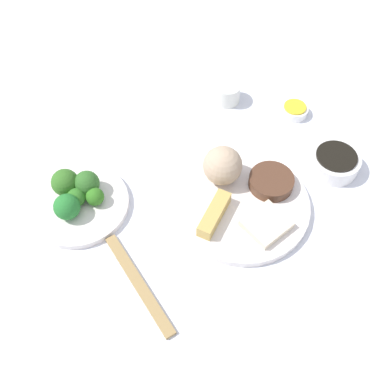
{
  "coord_description": "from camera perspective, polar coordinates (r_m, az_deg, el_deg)",
  "views": [
    {
      "loc": [
        0.47,
        -0.27,
        0.77
      ],
      "look_at": [
        -0.01,
        -0.09,
        0.06
      ],
      "focal_mm": 42.08,
      "sensor_mm": 36.0,
      "label": 1
    }
  ],
  "objects": [
    {
      "name": "spring_roll",
      "position": [
        0.86,
        2.83,
        -2.83
      ],
      "size": [
        0.09,
        0.09,
        0.03
      ],
      "primitive_type": "cube",
      "rotation": [
        0.0,
        0.0,
        2.33
      ],
      "color": "tan",
      "rests_on": "main_plate"
    },
    {
      "name": "broccoli_floret_4",
      "position": [
        0.91,
        -14.46,
        -0.65
      ],
      "size": [
        0.04,
        0.04,
        0.04
      ],
      "primitive_type": "sphere",
      "color": "#2E6E22",
      "rests_on": "broccoli_plate"
    },
    {
      "name": "sauce_ramekin_hot_mustard_liquid",
      "position": [
        1.09,
        12.94,
        10.48
      ],
      "size": [
        0.05,
        0.05,
        0.0
      ],
      "primitive_type": "cylinder",
      "color": "yellow",
      "rests_on": "sauce_ramekin_hot_mustard"
    },
    {
      "name": "broccoli_floret_5",
      "position": [
        0.9,
        -12.2,
        -0.58
      ],
      "size": [
        0.04,
        0.04,
        0.04
      ],
      "primitive_type": "sphere",
      "color": "#31731E",
      "rests_on": "broccoli_plate"
    },
    {
      "name": "tabletop",
      "position": [
        0.94,
        5.33,
        -0.71
      ],
      "size": [
        2.2,
        2.2,
        0.02
      ],
      "primitive_type": "cube",
      "color": "white",
      "rests_on": "ground"
    },
    {
      "name": "broccoli_floret_2",
      "position": [
        0.92,
        -13.19,
        1.09
      ],
      "size": [
        0.05,
        0.05,
        0.05
      ],
      "primitive_type": "sphere",
      "color": "#306726",
      "rests_on": "broccoli_plate"
    },
    {
      "name": "teacup",
      "position": [
        1.1,
        4.47,
        12.41
      ],
      "size": [
        0.06,
        0.06,
        0.05
      ],
      "primitive_type": "cylinder",
      "color": "silver",
      "rests_on": "tabletop"
    },
    {
      "name": "sauce_ramekin_hot_mustard",
      "position": [
        1.1,
        12.82,
        10.02
      ],
      "size": [
        0.06,
        0.06,
        0.02
      ],
      "primitive_type": "cylinder",
      "color": "white",
      "rests_on": "tabletop"
    },
    {
      "name": "soy_sauce_bowl_liquid",
      "position": [
        0.98,
        17.88,
        4.35
      ],
      "size": [
        0.09,
        0.09,
        0.0
      ],
      "primitive_type": "cylinder",
      "color": "black",
      "rests_on": "soy_sauce_bowl"
    },
    {
      "name": "broccoli_floret_0",
      "position": [
        0.89,
        -15.58,
        -1.82
      ],
      "size": [
        0.05,
        0.05,
        0.05
      ],
      "primitive_type": "sphere",
      "color": "#25742D",
      "rests_on": "broccoli_plate"
    },
    {
      "name": "crab_rangoon_wonton",
      "position": [
        0.87,
        9.43,
        -4.04
      ],
      "size": [
        0.09,
        0.1,
        0.02
      ],
      "primitive_type": "cube",
      "rotation": [
        0.0,
        0.0,
        0.32
      ],
      "color": "beige",
      "rests_on": "main_plate"
    },
    {
      "name": "main_plate",
      "position": [
        0.91,
        6.42,
        -1.44
      ],
      "size": [
        0.27,
        0.27,
        0.02
      ],
      "primitive_type": "cylinder",
      "color": "white",
      "rests_on": "tabletop"
    },
    {
      "name": "stir_fry_heap",
      "position": [
        0.92,
        10.0,
        1.32
      ],
      "size": [
        0.09,
        0.09,
        0.02
      ],
      "primitive_type": "cylinder",
      "color": "#503121",
      "rests_on": "main_plate"
    },
    {
      "name": "broccoli_floret_1",
      "position": [
        0.92,
        -15.79,
        1.18
      ],
      "size": [
        0.06,
        0.06,
        0.06
      ],
      "primitive_type": "sphere",
      "color": "#346A22",
      "rests_on": "broccoli_plate"
    },
    {
      "name": "soy_sauce_bowl",
      "position": [
        1.0,
        17.58,
        3.58
      ],
      "size": [
        0.1,
        0.1,
        0.04
      ],
      "primitive_type": "cylinder",
      "color": "white",
      "rests_on": "tabletop"
    },
    {
      "name": "broccoli_plate",
      "position": [
        0.93,
        -14.14,
        -1.52
      ],
      "size": [
        0.2,
        0.2,
        0.01
      ],
      "primitive_type": "cylinder",
      "color": "white",
      "rests_on": "tabletop"
    },
    {
      "name": "chopsticks_pair",
      "position": [
        0.83,
        -6.78,
        -11.46
      ],
      "size": [
        0.22,
        0.07,
        0.01
      ],
      "primitive_type": "cube",
      "rotation": [
        0.0,
        0.0,
        0.21
      ],
      "color": "#A07F4B",
      "rests_on": "tabletop"
    },
    {
      "name": "rice_scoop",
      "position": [
        0.9,
        3.9,
        3.37
      ],
      "size": [
        0.08,
        0.08,
        0.08
      ],
      "primitive_type": "sphere",
      "color": "tan",
      "rests_on": "main_plate"
    }
  ]
}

